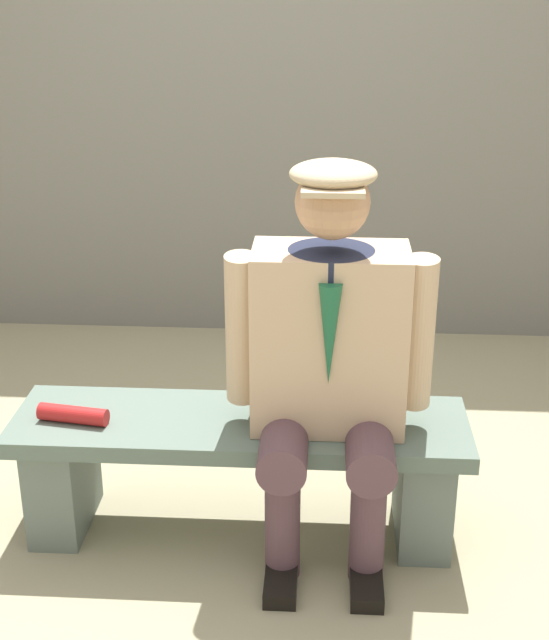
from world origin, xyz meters
TOP-DOWN VIEW (x-y plane):
  - ground_plane at (0.00, 0.00)m, footprint 30.00×30.00m
  - bench at (0.00, 0.00)m, footprint 1.48×0.41m
  - seated_man at (-0.28, 0.05)m, footprint 0.65×0.54m
  - rolled_magazine at (0.53, 0.05)m, footprint 0.24×0.09m
  - stadium_wall at (0.00, -1.89)m, footprint 12.00×0.24m

SIDE VIEW (x-z plane):
  - ground_plane at x=0.00m, z-range 0.00..0.00m
  - bench at x=0.00m, z-range 0.07..0.49m
  - rolled_magazine at x=0.53m, z-range 0.42..0.48m
  - seated_man at x=-0.28m, z-range 0.05..1.32m
  - stadium_wall at x=0.00m, z-range 0.00..1.96m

